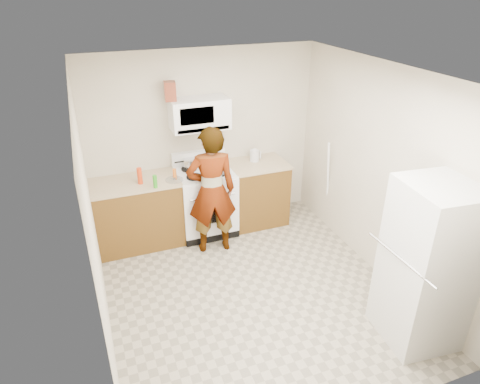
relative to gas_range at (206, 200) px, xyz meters
name	(u,v)px	position (x,y,z in m)	size (l,w,h in m)	color
floor	(251,291)	(0.10, -1.48, -0.49)	(3.60, 3.60, 0.00)	gray
back_wall	(204,141)	(0.10, 0.31, 0.76)	(3.20, 0.02, 2.50)	beige
right_wall	(380,174)	(1.69, -1.48, 0.76)	(0.02, 3.60, 2.50)	beige
cabinet_left	(138,214)	(-0.94, 0.01, -0.04)	(1.12, 0.62, 0.90)	brown
counter_left	(134,183)	(-0.94, 0.01, 0.43)	(1.14, 0.64, 0.04)	tan
cabinet_right	(257,193)	(0.78, 0.01, -0.04)	(0.80, 0.62, 0.90)	brown
counter_right	(257,164)	(0.78, 0.01, 0.43)	(0.82, 0.64, 0.04)	tan
gas_range	(206,200)	(0.00, 0.00, 0.00)	(0.76, 0.65, 1.13)	white
microwave	(199,114)	(0.00, 0.13, 1.21)	(0.76, 0.38, 0.40)	white
person	(212,191)	(-0.05, -0.47, 0.37)	(0.63, 0.41, 1.72)	tan
fridge	(429,265)	(1.42, -2.67, 0.36)	(0.70, 0.70, 1.70)	#B8B7B3
kettle	(254,156)	(0.77, 0.09, 0.53)	(0.13, 0.13, 0.16)	silver
jug	(170,91)	(-0.36, 0.14, 1.53)	(0.14, 0.14, 0.24)	maroon
saucepan	(190,163)	(-0.15, 0.17, 0.52)	(0.20, 0.20, 0.11)	silver
tray	(219,172)	(0.16, -0.15, 0.47)	(0.25, 0.16, 0.05)	white
bottle_spray	(140,176)	(-0.87, -0.08, 0.56)	(0.06, 0.06, 0.21)	red
bottle_hot_sauce	(175,174)	(-0.43, -0.11, 0.52)	(0.05, 0.05, 0.14)	orange
bottle_green_cap	(155,182)	(-0.71, -0.27, 0.53)	(0.05, 0.05, 0.17)	#28941B
pot_lid	(174,180)	(-0.45, -0.14, 0.46)	(0.23, 0.23, 0.01)	silver
broom	(328,183)	(1.68, -0.45, 0.18)	(0.03, 0.03, 1.33)	white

